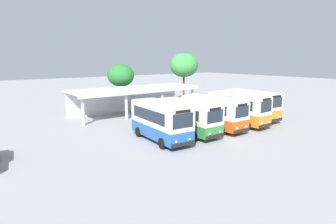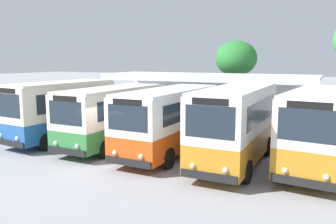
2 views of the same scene
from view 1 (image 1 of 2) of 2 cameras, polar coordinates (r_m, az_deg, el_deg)
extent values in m
plane|color=#939399|center=(25.84, 11.02, -4.90)|extent=(180.00, 180.00, 0.00)
cylinder|color=black|center=(22.86, 3.50, -5.63)|extent=(0.29, 0.91, 0.90)
cylinder|color=black|center=(21.68, -1.25, -6.54)|extent=(0.29, 0.91, 0.90)
cylinder|color=black|center=(26.17, -1.83, -3.49)|extent=(0.29, 0.91, 0.90)
cylinder|color=black|center=(25.14, -6.17, -4.14)|extent=(0.29, 0.91, 0.90)
cube|color=#23569E|center=(23.79, -1.57, -3.81)|extent=(2.85, 6.80, 1.05)
cube|color=beige|center=(23.48, -1.59, -0.48)|extent=(2.85, 6.80, 1.77)
cube|color=beige|center=(23.31, -1.60, 1.79)|extent=(2.76, 6.60, 0.12)
cube|color=black|center=(21.21, 3.15, -6.74)|extent=(2.20, 0.28, 0.28)
cube|color=#1E2833|center=(20.77, 3.13, -1.85)|extent=(1.89, 0.20, 1.15)
cube|color=black|center=(20.62, 3.15, 0.08)|extent=(1.39, 0.16, 0.24)
cube|color=#1E2833|center=(24.15, 0.61, -0.04)|extent=(0.47, 5.30, 0.97)
cube|color=#1E2833|center=(22.99, -4.17, -0.62)|extent=(0.47, 5.30, 0.97)
sphere|color=#EAEACC|center=(21.49, 4.52, -5.66)|extent=(0.20, 0.20, 0.20)
sphere|color=#EAEACC|center=(20.78, 1.71, -6.21)|extent=(0.20, 0.20, 0.20)
cylinder|color=black|center=(25.31, 9.19, -4.12)|extent=(0.23, 0.90, 0.90)
cylinder|color=black|center=(23.86, 5.55, -4.95)|extent=(0.23, 0.90, 0.90)
cylinder|color=black|center=(28.38, 2.97, -2.36)|extent=(0.23, 0.90, 0.90)
cylinder|color=black|center=(27.09, -0.56, -2.98)|extent=(0.23, 0.90, 0.90)
cube|color=#337F3D|center=(26.00, 4.16, -2.63)|extent=(2.37, 6.98, 0.99)
cube|color=beige|center=(25.73, 4.20, 0.19)|extent=(2.37, 6.98, 1.62)
cube|color=beige|center=(25.58, 4.23, 2.11)|extent=(2.30, 6.77, 0.12)
cube|color=black|center=(23.64, 9.70, -5.03)|extent=(2.14, 0.13, 0.28)
cube|color=#1E2833|center=(23.26, 9.75, -0.95)|extent=(1.85, 0.08, 1.05)
cube|color=black|center=(23.14, 9.80, 0.60)|extent=(1.35, 0.07, 0.24)
cube|color=#1E2833|center=(26.52, 5.89, 0.60)|extent=(0.13, 5.55, 0.89)
cube|color=#1E2833|center=(25.09, 2.12, 0.06)|extent=(0.13, 5.55, 0.89)
sphere|color=#EAEACC|center=(24.00, 10.74, -4.05)|extent=(0.20, 0.20, 0.20)
sphere|color=#EAEACC|center=(23.13, 8.64, -4.55)|extent=(0.20, 0.20, 0.20)
cylinder|color=black|center=(27.69, 14.12, -3.01)|extent=(0.24, 0.90, 0.90)
cylinder|color=black|center=(26.12, 11.09, -3.72)|extent=(0.24, 0.90, 0.90)
cylinder|color=black|center=(30.72, 7.59, -1.42)|extent=(0.24, 0.90, 0.90)
cylinder|color=black|center=(29.31, 4.55, -1.95)|extent=(0.24, 0.90, 0.90)
cube|color=#D14C14|center=(28.30, 9.23, -1.55)|extent=(2.42, 7.42, 1.07)
cube|color=white|center=(28.05, 9.31, 1.09)|extent=(2.42, 7.42, 1.58)
cube|color=white|center=(27.92, 9.36, 2.81)|extent=(2.35, 7.19, 0.12)
cube|color=black|center=(25.99, 15.02, -3.79)|extent=(2.13, 0.15, 0.28)
cube|color=#1E2833|center=(25.64, 15.14, 0.05)|extent=(1.84, 0.09, 1.03)
cube|color=black|center=(25.53, 15.20, 1.42)|extent=(1.35, 0.08, 0.24)
cube|color=#1E2833|center=(28.90, 10.73, 1.43)|extent=(0.18, 5.89, 0.87)
cube|color=#1E2833|center=(27.34, 7.52, 0.99)|extent=(0.18, 5.89, 0.87)
sphere|color=#EAEACC|center=(26.39, 15.88, -2.92)|extent=(0.20, 0.20, 0.20)
sphere|color=#EAEACC|center=(25.45, 14.16, -3.34)|extent=(0.20, 0.20, 0.20)
cylinder|color=black|center=(30.20, 18.53, -2.11)|extent=(0.22, 0.90, 0.90)
cylinder|color=black|center=(28.54, 16.17, -2.71)|extent=(0.22, 0.90, 0.90)
cylinder|color=black|center=(32.69, 12.43, -0.84)|extent=(0.22, 0.90, 0.90)
cylinder|color=black|center=(31.16, 9.95, -1.31)|extent=(0.22, 0.90, 0.90)
cube|color=orange|center=(30.49, 14.21, -0.79)|extent=(2.20, 6.83, 1.14)
cube|color=silver|center=(30.24, 14.34, 1.88)|extent=(2.20, 6.83, 1.74)
cube|color=silver|center=(30.11, 14.42, 3.62)|extent=(2.13, 6.62, 0.12)
cube|color=black|center=(28.62, 19.55, -2.72)|extent=(2.07, 0.11, 0.28)
cube|color=#1E2833|center=(28.28, 19.71, 1.08)|extent=(1.78, 0.06, 1.13)
cube|color=black|center=(28.18, 19.81, 2.48)|extent=(1.31, 0.05, 0.24)
cube|color=#1E2833|center=(31.14, 15.44, 2.17)|extent=(0.06, 5.45, 0.96)
cube|color=#1E2833|center=(29.47, 12.88, 1.81)|extent=(0.06, 5.45, 0.96)
sphere|color=#EAEACC|center=(29.05, 20.22, -1.94)|extent=(0.20, 0.20, 0.20)
sphere|color=#EAEACC|center=(28.07, 18.90, -2.28)|extent=(0.20, 0.20, 0.20)
cylinder|color=black|center=(33.21, 20.78, -1.11)|extent=(0.30, 0.92, 0.90)
cylinder|color=black|center=(31.49, 18.31, -1.58)|extent=(0.30, 0.92, 0.90)
cylinder|color=black|center=(35.73, 15.65, 0.00)|extent=(0.30, 0.92, 0.90)
cylinder|color=black|center=(34.14, 13.12, -0.37)|extent=(0.30, 0.92, 0.90)
cube|color=orange|center=(33.51, 16.94, 0.13)|extent=(2.93, 6.71, 1.17)
cube|color=beige|center=(33.28, 17.08, 2.53)|extent=(2.93, 6.71, 1.67)
cube|color=beige|center=(33.17, 17.16, 4.05)|extent=(2.85, 6.51, 0.12)
cube|color=black|center=(31.58, 21.38, -1.61)|extent=(2.21, 0.31, 0.28)
cube|color=#1E2833|center=(31.27, 21.55, 1.83)|extent=(1.90, 0.23, 1.08)
cube|color=black|center=(31.18, 21.64, 3.03)|extent=(1.39, 0.18, 0.24)
cube|color=#1E2833|center=(34.21, 18.23, 2.76)|extent=(0.54, 5.19, 0.92)
cube|color=#1E2833|center=(32.49, 15.61, 2.50)|extent=(0.54, 5.19, 0.92)
sphere|color=#EAEACC|center=(32.03, 22.09, -0.92)|extent=(0.20, 0.20, 0.20)
sphere|color=#EAEACC|center=(31.02, 20.69, -1.19)|extent=(0.20, 0.20, 0.20)
cylinder|color=silver|center=(30.39, -17.23, 0.26)|extent=(0.36, 0.36, 3.20)
cylinder|color=silver|center=(32.50, -8.64, 1.29)|extent=(0.36, 0.36, 3.20)
cylinder|color=silver|center=(35.26, -1.23, 2.16)|extent=(0.36, 0.36, 3.20)
cylinder|color=silver|center=(38.52, 5.02, 2.86)|extent=(0.36, 0.36, 3.20)
cube|color=silver|center=(37.63, -8.49, 2.59)|extent=(16.37, 0.20, 3.20)
cube|color=silver|center=(35.40, -6.71, 4.90)|extent=(16.87, 5.39, 0.20)
cube|color=silver|center=(33.19, -4.36, 4.13)|extent=(16.87, 0.10, 0.28)
cylinder|color=slate|center=(34.31, -7.29, -0.51)|extent=(0.03, 0.03, 0.44)
cylinder|color=slate|center=(34.14, -7.80, -0.58)|extent=(0.03, 0.03, 0.44)
cylinder|color=slate|center=(34.61, -7.58, -0.42)|extent=(0.03, 0.03, 0.44)
cylinder|color=slate|center=(34.44, -8.09, -0.49)|extent=(0.03, 0.03, 0.44)
cube|color=#2D8C47|center=(34.33, -7.70, -0.11)|extent=(0.44, 0.44, 0.04)
cube|color=#2D8C47|center=(34.46, -7.87, 0.27)|extent=(0.44, 0.04, 0.40)
cylinder|color=slate|center=(34.68, -6.41, -0.37)|extent=(0.03, 0.03, 0.44)
cylinder|color=slate|center=(34.51, -6.92, -0.44)|extent=(0.03, 0.03, 0.44)
cylinder|color=slate|center=(34.98, -6.71, -0.28)|extent=(0.03, 0.03, 0.44)
cylinder|color=slate|center=(34.80, -7.21, -0.35)|extent=(0.03, 0.03, 0.44)
cube|color=#2D8C47|center=(34.70, -6.82, 0.03)|extent=(0.44, 0.44, 0.04)
cube|color=#2D8C47|center=(34.83, -6.99, 0.40)|extent=(0.44, 0.04, 0.40)
cylinder|color=slate|center=(34.92, -5.41, -0.27)|extent=(0.03, 0.03, 0.44)
cylinder|color=slate|center=(34.74, -5.90, -0.34)|extent=(0.03, 0.03, 0.44)
cylinder|color=slate|center=(35.21, -5.71, -0.18)|extent=(0.03, 0.03, 0.44)
cylinder|color=slate|center=(35.04, -6.20, -0.25)|extent=(0.03, 0.03, 0.44)
cube|color=#2D8C47|center=(34.93, -5.82, 0.13)|extent=(0.44, 0.44, 0.04)
cube|color=#2D8C47|center=(35.06, -5.99, 0.50)|extent=(0.44, 0.04, 0.40)
cylinder|color=brown|center=(40.84, -9.64, 3.23)|extent=(0.32, 0.32, 3.23)
ellipsoid|color=#28722D|center=(40.55, -9.78, 7.51)|extent=(3.85, 3.85, 3.27)
cylinder|color=brown|center=(44.93, 3.26, 4.75)|extent=(0.32, 0.32, 4.34)
ellipsoid|color=green|center=(44.68, 3.32, 9.69)|extent=(4.52, 4.52, 3.85)
camera|label=2|loc=(27.70, 43.97, 2.86)|focal=36.78mm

